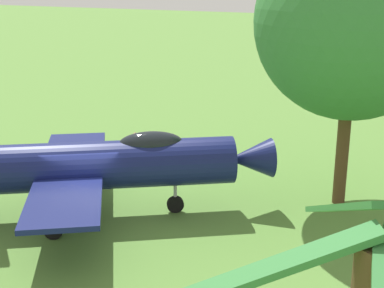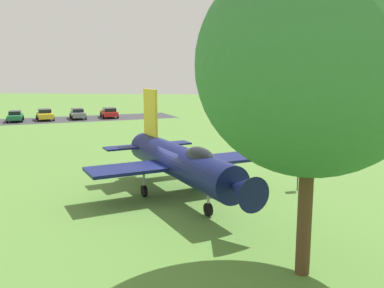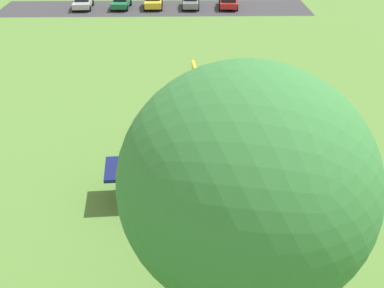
{
  "view_description": "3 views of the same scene",
  "coord_description": "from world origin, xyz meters",
  "views": [
    {
      "loc": [
        14.39,
        10.86,
        8.12
      ],
      "look_at": [
        -2.02,
        3.03,
        2.5
      ],
      "focal_mm": 51.91,
      "sensor_mm": 36.0,
      "label": 1
    },
    {
      "loc": [
        -2.91,
        20.32,
        6.35
      ],
      "look_at": [
        -0.65,
        -0.08,
        2.8
      ],
      "focal_mm": 38.92,
      "sensor_mm": 36.0,
      "label": 2
    },
    {
      "loc": [
        -9.17,
        18.48,
        13.89
      ],
      "look_at": [
        0.85,
        -0.55,
        2.59
      ],
      "focal_mm": 48.64,
      "sensor_mm": 36.0,
      "label": 3
    }
  ],
  "objects": [
    {
      "name": "info_plaque",
      "position": [
        -6.2,
        -2.05,
        0.85
      ],
      "size": [
        0.71,
        0.6,
        1.14
      ],
      "color": "#333333",
      "rests_on": "ground_plane"
    },
    {
      "name": "shade_tree",
      "position": [
        -5.05,
        7.58,
        6.55
      ],
      "size": [
        6.92,
        6.63,
        9.9
      ],
      "color": "brown",
      "rests_on": "ground_plane"
    },
    {
      "name": "ground_plane",
      "position": [
        0.0,
        0.0,
        0.0
      ],
      "size": [
        200.0,
        200.0,
        0.0
      ],
      "primitive_type": "plane",
      "color": "#568438"
    },
    {
      "name": "display_jet",
      "position": [
        -0.19,
        0.29,
        1.93
      ],
      "size": [
        8.97,
        11.26,
        5.4
      ],
      "rotation": [
        0.0,
        0.0,
        2.15
      ],
      "color": "#111951",
      "rests_on": "ground_plane"
    }
  ]
}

